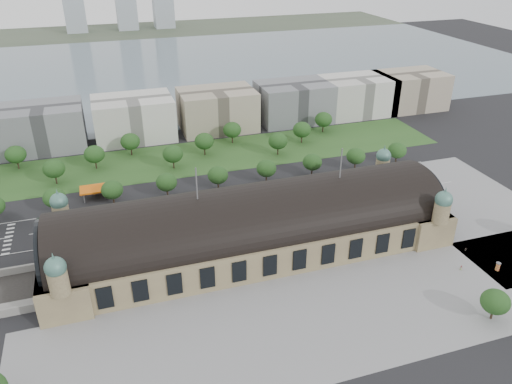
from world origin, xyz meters
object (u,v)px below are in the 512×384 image
object	(u,v)px
traffic_car_6	(404,181)
parked_car_5	(176,226)
bus_west	(204,215)
parked_car_6	(159,234)
parked_car_1	(43,253)
parked_car_2	(69,244)
bus_mid	(238,212)
parked_car_3	(113,242)
bus_east	(259,206)
parked_car_0	(42,248)
pedestrian_0	(461,268)
traffic_car_3	(156,203)
traffic_car_5	(289,186)
advertising_column	(498,266)
parked_car_4	(89,245)
pedestrian_2	(466,249)
petrol_station	(98,189)
traffic_car_1	(52,221)
traffic_car_2	(99,228)

from	to	relation	value
traffic_car_6	parked_car_5	size ratio (longest dim) A/B	0.84
bus_west	parked_car_6	bearing A→B (deg)	114.16
parked_car_1	parked_car_2	distance (m)	10.05
parked_car_6	bus_mid	world-z (taller)	bus_mid
parked_car_3	bus_east	world-z (taller)	bus_east
parked_car_0	pedestrian_0	distance (m)	156.83
parked_car_1	bus_west	world-z (taller)	bus_west
parked_car_1	pedestrian_0	distance (m)	154.63
traffic_car_3	traffic_car_5	xyz separation A→B (m)	(62.80, -2.43, 0.12)
advertising_column	parked_car_1	bearing A→B (deg)	158.70
parked_car_4	parked_car_5	world-z (taller)	parked_car_5
traffic_car_3	advertising_column	bearing A→B (deg)	-121.53
parked_car_0	parked_car_3	world-z (taller)	parked_car_3
bus_west	pedestrian_2	xyz separation A→B (m)	(89.59, -54.64, -0.81)
traffic_car_3	petrol_station	bearing A→B (deg)	59.76
traffic_car_3	bus_east	size ratio (longest dim) A/B	0.38
traffic_car_5	traffic_car_3	bearing A→B (deg)	87.21
parked_car_5	bus_west	distance (m)	12.99
traffic_car_5	bus_mid	distance (m)	35.29
parked_car_3	bus_west	world-z (taller)	bus_west
parked_car_4	bus_east	size ratio (longest dim) A/B	0.43
parked_car_2	bus_mid	world-z (taller)	bus_mid
traffic_car_6	pedestrian_2	xyz separation A→B (m)	(-10.79, -58.79, 0.14)
parked_car_0	bus_east	size ratio (longest dim) A/B	0.36
bus_west	petrol_station	bearing A→B (deg)	52.39
petrol_station	parked_car_1	bearing A→B (deg)	-116.71
parked_car_6	bus_west	world-z (taller)	bus_west
parked_car_1	pedestrian_0	xyz separation A→B (m)	(143.84, -56.76, 0.30)
parked_car_3	pedestrian_2	xyz separation A→B (m)	(127.94, -47.17, 0.11)
parked_car_1	pedestrian_2	world-z (taller)	pedestrian_2
traffic_car_1	parked_car_1	bearing A→B (deg)	178.87
traffic_car_6	bus_west	size ratio (longest dim) A/B	0.42
bus_mid	parked_car_0	bearing A→B (deg)	94.33
advertising_column	petrol_station	bearing A→B (deg)	141.85
pedestrian_0	parked_car_2	bearing A→B (deg)	179.33
bus_mid	pedestrian_2	bearing A→B (deg)	-122.47
parked_car_6	bus_west	xyz separation A→B (m)	(20.28, 7.47, 0.88)
pedestrian_0	traffic_car_5	bearing A→B (deg)	137.05
parked_car_4	bus_mid	xyz separation A→B (m)	(61.71, 6.00, 0.68)
traffic_car_1	traffic_car_3	xyz separation A→B (m)	(43.75, 2.26, -0.05)
parked_car_0	parked_car_1	size ratio (longest dim) A/B	0.86
parked_car_1	pedestrian_0	world-z (taller)	pedestrian_0
traffic_car_1	bus_west	distance (m)	63.66
traffic_car_2	parked_car_2	xyz separation A→B (m)	(-11.74, -8.50, -0.07)
traffic_car_3	traffic_car_5	world-z (taller)	traffic_car_5
advertising_column	bus_east	bearing A→B (deg)	134.64
traffic_car_1	bus_west	xyz separation A→B (m)	(61.46, -16.54, 0.94)
traffic_car_2	traffic_car_6	bearing A→B (deg)	85.71
parked_car_1	pedestrian_0	bearing A→B (deg)	42.68
parked_car_0	traffic_car_6	bearing A→B (deg)	60.47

